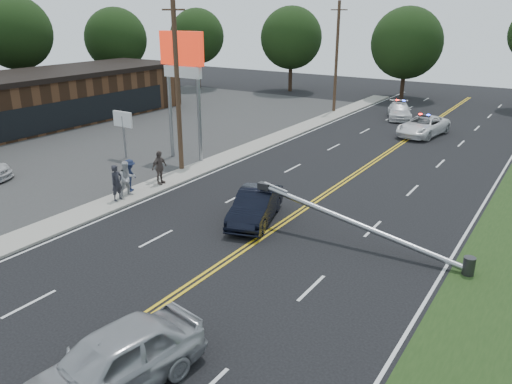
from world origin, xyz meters
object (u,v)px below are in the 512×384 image
Objects in this scene: crashed_sedan at (255,206)px; emergency_a at (423,126)px; bystander_a at (117,183)px; bystander_b at (127,179)px; utility_pole_far at (337,57)px; bystander_c at (130,175)px; emergency_b at (400,111)px; small_sign at (123,123)px; utility_pole_mid at (177,86)px; pylon_sign at (182,65)px; bystander_d at (159,167)px; waiting_sedan at (111,363)px; fallen_streetlight at (368,228)px.

emergency_a reaches higher than crashed_sedan.
bystander_b is at bearing 1.49° from bystander_a.
bystander_c is at bearing -89.09° from utility_pole_far.
emergency_b is 2.75× the size of bystander_c.
small_sign is 5.53m from utility_pole_mid.
pylon_sign is 2.58× the size of small_sign.
bystander_d is at bearing -38.87° from bystander_c.
pylon_sign is at bearing 37.68° from bystander_b.
bystander_b is (5.62, -5.11, -1.29)m from small_sign.
emergency_b is (-4.72, 37.57, -0.17)m from waiting_sedan.
utility_pole_mid is at bearing 6.57° from bystander_a.
small_sign is 1.79× the size of bystander_c.
crashed_sedan is (8.01, -26.08, -4.34)m from utility_pole_far.
small_sign is at bearing 68.80° from bystander_b.
bystander_d is at bearing -65.49° from pylon_sign.
bystander_c is at bearing 55.97° from bystander_b.
bystander_b is at bearing -88.27° from utility_pole_far.
pylon_sign is 0.80× the size of utility_pole_far.
bystander_c is at bearing 166.23° from crashed_sedan.
utility_pole_far is at bearing 161.82° from emergency_a.
emergency_a is 23.88m from bystander_b.
bystander_d is (-7.11, 1.27, 0.31)m from crashed_sedan.
waiting_sedan is at bearing -103.72° from emergency_b.
emergency_b is at bearing 132.54° from emergency_a.
waiting_sedan is 2.75× the size of bystander_b.
emergency_a reaches higher than emergency_b.
utility_pole_far reaches higher than bystander_c.
bystander_d is (0.04, 3.03, 0.02)m from bystander_a.
bystander_d is (0.48, 1.72, 0.07)m from bystander_c.
utility_pole_far is 1.98× the size of waiting_sedan.
bystander_d is at bearing 152.70° from crashed_sedan.
pylon_sign is 4.27× the size of bystander_d.
crashed_sedan is 26.48m from emergency_b.
fallen_streetlight is 12.62m from bystander_b.
waiting_sedan reaches higher than emergency_b.
waiting_sedan is 32.28m from emergency_a.
utility_pole_mid is (1.30, -2.00, -0.91)m from pylon_sign.
pylon_sign reaches higher than bystander_d.
emergency_b is 2.54× the size of bystander_d.
small_sign is 21.96m from waiting_sedan.
bystander_d reaches higher than emergency_b.
utility_pole_far is 11.80m from emergency_a.
pylon_sign is at bearing -131.20° from emergency_b.
utility_pole_far is 1.86× the size of emergency_a.
bystander_a reaches higher than crashed_sedan.
emergency_b is 27.50m from bystander_c.
small_sign reaches higher than bystander_c.
emergency_a is 3.10× the size of bystander_c.
bystander_b is 0.98× the size of bystander_d.
fallen_streetlight is 5.39m from crashed_sedan.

